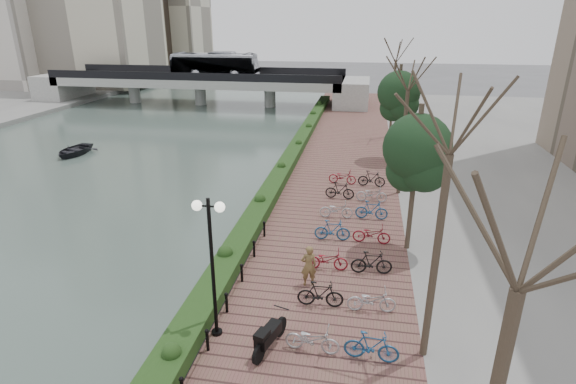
% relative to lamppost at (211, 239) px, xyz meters
% --- Properties ---
extents(ground, '(220.00, 220.00, 0.00)m').
position_rel_lamppost_xyz_m(ground, '(-1.42, -1.82, -3.96)').
color(ground, '#59595B').
rests_on(ground, ground).
extents(river_water, '(30.00, 130.00, 0.02)m').
position_rel_lamppost_xyz_m(river_water, '(-16.42, 23.18, -3.95)').
color(river_water, '#4D6157').
rests_on(river_water, ground).
extents(promenade, '(8.00, 75.00, 0.50)m').
position_rel_lamppost_xyz_m(promenade, '(2.58, 15.68, -3.71)').
color(promenade, brown).
rests_on(promenade, ground).
extents(hedge, '(1.10, 56.00, 0.60)m').
position_rel_lamppost_xyz_m(hedge, '(-0.82, 18.18, -3.16)').
color(hedge, '#1E3814').
rests_on(hedge, promenade).
extents(chain_fence, '(0.10, 14.10, 0.70)m').
position_rel_lamppost_xyz_m(chain_fence, '(-0.02, 0.18, -3.11)').
color(chain_fence, black).
rests_on(chain_fence, promenade).
extents(lamppost, '(1.02, 0.32, 4.79)m').
position_rel_lamppost_xyz_m(lamppost, '(0.00, 0.00, 0.00)').
color(lamppost, black).
rests_on(lamppost, promenade).
extents(motorcycle, '(1.02, 1.82, 1.09)m').
position_rel_lamppost_xyz_m(motorcycle, '(1.88, -0.40, -2.92)').
color(motorcycle, black).
rests_on(motorcycle, promenade).
extents(pedestrian, '(0.71, 0.57, 1.68)m').
position_rel_lamppost_xyz_m(pedestrian, '(2.58, 3.41, -2.62)').
color(pedestrian, brown).
rests_on(pedestrian, promenade).
extents(bicycle_parking, '(2.40, 17.32, 1.00)m').
position_rel_lamppost_xyz_m(bicycle_parking, '(4.07, 7.37, -2.99)').
color(bicycle_parking, '#A7A8AB').
rests_on(bicycle_parking, promenade).
extents(street_trees, '(3.20, 37.12, 6.80)m').
position_rel_lamppost_xyz_m(street_trees, '(6.58, 10.86, -0.27)').
color(street_trees, '#352B1F').
rests_on(street_trees, promenade).
extents(bridge, '(36.00, 10.77, 6.50)m').
position_rel_lamppost_xyz_m(bridge, '(-15.98, 43.18, -0.59)').
color(bridge, gray).
rests_on(bridge, ground).
extents(boat, '(2.74, 3.77, 0.77)m').
position_rel_lamppost_xyz_m(boat, '(-18.46, 19.67, -3.56)').
color(boat, black).
rests_on(boat, river_water).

